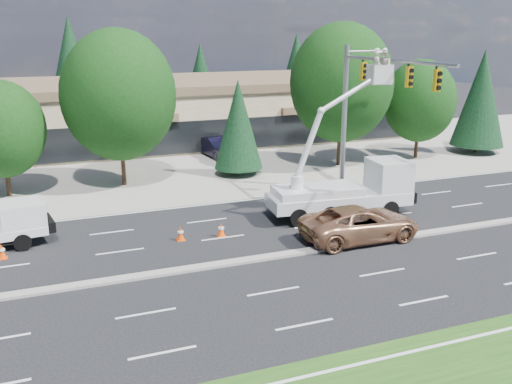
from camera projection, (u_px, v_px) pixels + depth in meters
name	position (u px, v px, depth m)	size (l,w,h in m)	color
ground	(245.00, 262.00, 25.20)	(140.00, 140.00, 0.00)	black
concrete_apron	(154.00, 165.00, 43.13)	(140.00, 22.00, 0.01)	gray
road_median	(245.00, 260.00, 25.18)	(120.00, 0.55, 0.12)	gray
strip_mall	(131.00, 111.00, 51.29)	(50.40, 15.40, 5.50)	tan
tree_front_c	(2.00, 129.00, 34.03)	(5.11, 5.11, 7.09)	#332114
tree_front_d	(119.00, 95.00, 35.99)	(7.24, 7.24, 10.05)	#332114
tree_front_e	(238.00, 124.00, 39.40)	(3.38, 3.38, 6.66)	#332114
tree_front_f	(341.00, 83.00, 41.47)	(7.56, 7.56, 10.50)	#332114
tree_front_g	(420.00, 101.00, 44.34)	(5.59, 5.59, 7.76)	#332114
tree_front_h	(481.00, 98.00, 46.43)	(4.28, 4.28, 8.43)	#332114
tree_back_b	(72.00, 67.00, 59.79)	(5.75, 5.75, 11.34)	#332114
tree_back_c	(201.00, 78.00, 65.08)	(4.29, 4.29, 8.46)	#332114
tree_back_d	(296.00, 70.00, 69.09)	(4.83, 4.83, 9.52)	#332114
signal_mast	(364.00, 97.00, 33.33)	(2.76, 10.16, 9.00)	gray
bucket_truck	(351.00, 181.00, 31.05)	(8.01, 3.18, 8.97)	silver
traffic_cone_a	(2.00, 251.00, 25.44)	(0.40, 0.40, 0.70)	#FF4B08
traffic_cone_b	(181.00, 234.00, 27.67)	(0.40, 0.40, 0.70)	#FF4B08
traffic_cone_c	(221.00, 230.00, 28.21)	(0.40, 0.40, 0.70)	#FF4B08
minivan	(360.00, 223.00, 27.65)	(2.74, 5.95, 1.65)	#AA7552
parked_car_east	(218.00, 147.00, 45.67)	(1.65, 4.74, 1.56)	black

